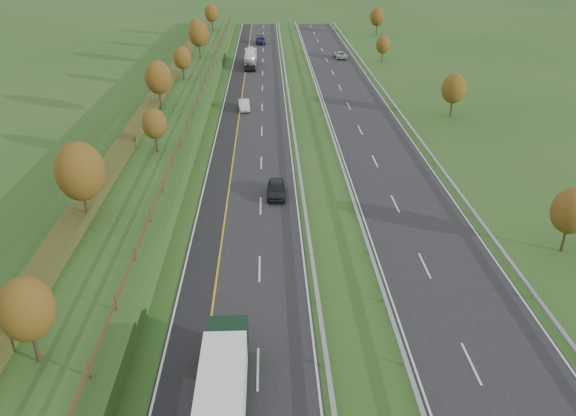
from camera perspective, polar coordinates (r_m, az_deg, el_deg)
name	(u,v)px	position (r m, az deg, el deg)	size (l,w,h in m)	color
ground	(311,140)	(76.60, 2.39, 6.89)	(400.00, 400.00, 0.00)	#264C1B
near_carriageway	(253,129)	(81.13, -3.57, 8.00)	(10.50, 200.00, 0.04)	black
far_carriageway	(368,128)	(82.36, 8.10, 8.07)	(10.50, 200.00, 0.04)	black
hard_shoulder	(227,129)	(81.32, -6.24, 7.94)	(3.00, 200.00, 0.04)	black
lane_markings	(298,129)	(81.09, 1.00, 8.06)	(26.75, 200.00, 0.01)	silver
embankment_left	(161,124)	(82.21, -12.78, 8.36)	(12.00, 200.00, 2.00)	#264C1B
hedge_left	(145,113)	(82.16, -14.28, 9.33)	(2.20, 180.00, 1.10)	#323B18
fence_left	(192,112)	(80.61, -9.77, 9.57)	(0.12, 189.06, 1.20)	#422B19
median_barrier_near	(293,125)	(81.00, 0.50, 8.46)	(0.32, 200.00, 0.71)	gray
median_barrier_far	(328,124)	(81.38, 4.12, 8.48)	(0.32, 200.00, 0.71)	gray
outer_barrier_far	(408,123)	(83.38, 12.09, 8.41)	(0.32, 200.00, 0.71)	gray
trees_left	(155,92)	(77.50, -13.33, 11.37)	(6.64, 164.30, 7.66)	#2D2116
trees_far	(414,56)	(111.77, 12.67, 14.79)	(8.45, 118.60, 7.12)	#2D2116
road_tanker	(250,57)	(120.82, -3.85, 15.03)	(2.40, 11.22, 3.46)	silver
car_dark_near	(276,189)	(59.65, -1.21, 1.93)	(1.91, 4.74, 1.61)	black
car_silver_mid	(244,105)	(90.27, -4.50, 10.41)	(1.64, 4.69, 1.55)	silver
car_small_far	(261,40)	(146.38, -2.81, 16.65)	(2.26, 5.57, 1.62)	#14133C
car_oncoming	(340,55)	(129.32, 5.32, 15.24)	(2.46, 5.33, 1.48)	#B0B1B5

